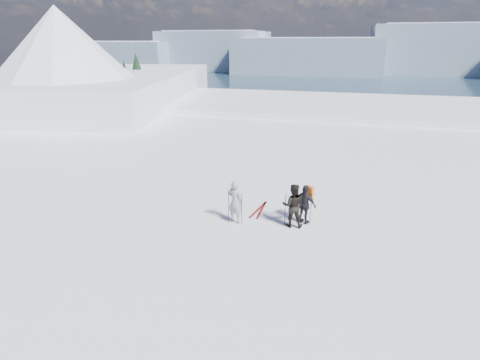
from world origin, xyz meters
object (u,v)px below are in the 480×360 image
Objects in this scene: skier_pack at (305,205)px; skis_loose at (260,210)px; skier_dark at (293,205)px; skier_grey at (235,202)px.

skis_loose is (-1.84, 0.70, -0.75)m from skier_pack.
skier_pack is 0.90× the size of skis_loose.
skier_dark is 0.98× the size of skis_loose.
skier_dark reaches higher than skis_loose.
skier_grey is 2.59m from skier_pack.
skier_grey reaches higher than skis_loose.
skier_grey is 2.13m from skier_dark.
skier_grey is at bearing -0.88° from skier_dark.
skier_grey is 1.01× the size of skier_dark.
skier_grey reaches higher than skier_dark.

